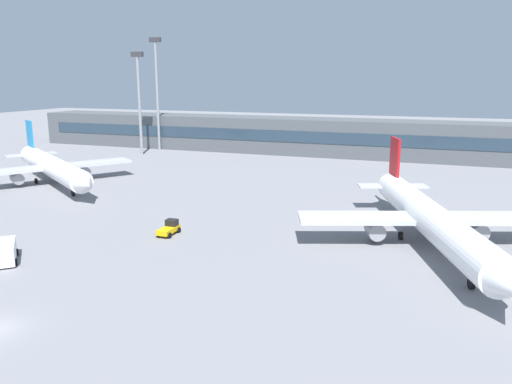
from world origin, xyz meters
The scene contains 8 objects.
ground_plane centered at (0.00, 40.00, 0.00)m, with size 400.00×400.00×0.00m, color gray.
terminal_building centered at (0.00, 98.86, 4.50)m, with size 156.97×12.13×9.00m.
airplane_near centered at (30.74, 32.79, 3.25)m, with size 29.72×41.54×10.65m.
airplane_mid centered at (-35.03, 45.79, 3.20)m, with size 36.79×27.54×10.49m.
baggage_tug_yellow centered at (0.33, 26.27, 0.80)m, with size 1.86×3.62×1.75m.
service_van_white centered at (-11.13, 11.76, 1.11)m, with size 5.01×5.17×2.08m.
floodlight_tower_west centered at (-40.34, 91.88, 16.68)m, with size 3.20×0.80×29.22m.
floodlight_tower_east centered at (-40.10, 82.93, 14.62)m, with size 3.20×0.80×25.23m.
Camera 1 is at (31.44, -26.62, 19.09)m, focal length 35.54 mm.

